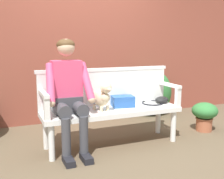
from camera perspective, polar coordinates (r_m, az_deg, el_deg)
The scene contains 13 objects.
ground_plane at distance 3.62m, azimuth 0.00°, elevation -11.31°, with size 40.00×40.00×0.00m, color brown.
brick_garden_fence at distance 4.75m, azimuth -6.76°, elevation 7.28°, with size 8.00×0.30×2.21m, color brown.
hedge_bush_far_left at distance 5.02m, azimuth 8.23°, elevation -0.63°, with size 0.73×0.58×0.81m, color #337538.
garden_bench at distance 3.50m, azimuth 0.00°, elevation -5.04°, with size 1.76×0.50×0.47m.
bench_backrest at distance 3.63m, azimuth -1.32°, elevation 0.60°, with size 1.80×0.06×0.50m.
bench_armrest_left_end at distance 3.13m, azimuth -13.71°, elevation -2.13°, with size 0.06×0.50×0.28m.
bench_armrest_right_end at distance 3.76m, azimuth 12.41°, elevation -0.11°, with size 0.06×0.50×0.28m.
person_seated at distance 3.24m, azimuth -8.99°, elevation -0.34°, with size 0.56×0.65×1.34m.
dog_on_bench at distance 3.36m, azimuth -2.01°, elevation -1.42°, with size 0.23×0.36×0.36m.
tennis_racket at distance 3.84m, azimuth 7.98°, elevation -2.71°, with size 0.42×0.56×0.03m.
baseball_glove at distance 3.88m, azimuth 10.23°, elevation -2.11°, with size 0.22×0.17×0.09m, color black.
sports_bag at distance 3.60m, azimuth 2.22°, elevation -2.45°, with size 0.28×0.20×0.14m, color #2856A3.
potted_plant at distance 4.31m, azimuth 18.56°, elevation -4.81°, with size 0.38×0.38×0.43m.
Camera 1 is at (-1.30, -3.12, 1.30)m, focal length 44.32 mm.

